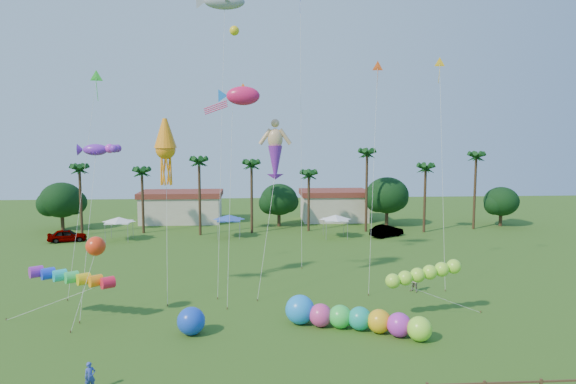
{
  "coord_description": "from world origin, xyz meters",
  "views": [
    {
      "loc": [
        -2.7,
        -30.22,
        13.45
      ],
      "look_at": [
        0.0,
        10.0,
        9.0
      ],
      "focal_mm": 32.0,
      "sensor_mm": 36.0,
      "label": 1
    }
  ],
  "objects": [
    {
      "name": "green_worm",
      "position": [
        7.38,
        5.63,
        2.89
      ],
      "size": [
        10.15,
        2.49,
        3.54
      ],
      "color": "#A3FA37",
      "rests_on": "ground"
    },
    {
      "name": "car_a",
      "position": [
        -26.44,
        35.67,
        0.79
      ],
      "size": [
        4.96,
        2.96,
        1.58
      ],
      "primitive_type": "imported",
      "rotation": [
        0.0,
        0.0,
        1.82
      ],
      "color": "#4C4C54",
      "rests_on": "ground"
    },
    {
      "name": "tent_row",
      "position": [
        -6.0,
        36.33,
        2.75
      ],
      "size": [
        31.0,
        4.0,
        0.6
      ],
      "color": "white",
      "rests_on": "ground"
    },
    {
      "name": "shark_kite",
      "position": [
        -5.15,
        16.72,
        25.15
      ],
      "size": [
        4.93,
        6.68,
        26.02
      ],
      "color": "#90959E",
      "rests_on": "ground"
    },
    {
      "name": "delta_kite_yellow",
      "position": [
        14.22,
        16.16,
        19.48
      ],
      "size": [
        1.11,
        4.45,
        20.52
      ],
      "color": "yellow",
      "rests_on": "ground"
    },
    {
      "name": "caterpillar_inflatable",
      "position": [
        3.93,
        3.77,
        0.88
      ],
      "size": [
        9.77,
        5.83,
        2.1
      ],
      "rotation": [
        0.0,
        0.0,
        -0.43
      ],
      "color": "#DE3A8B",
      "rests_on": "ground"
    },
    {
      "name": "rainbow_tube",
      "position": [
        -14.82,
        6.48,
        2.92
      ],
      "size": [
        9.13,
        3.45,
        3.36
      ],
      "color": "#F31B39",
      "rests_on": "ground"
    },
    {
      "name": "lobster_kite",
      "position": [
        -14.83,
        10.17,
        12.35
      ],
      "size": [
        3.37,
        4.92,
        13.0
      ],
      "color": "purple",
      "rests_on": "ground"
    },
    {
      "name": "buildings_row",
      "position": [
        -3.09,
        50.0,
        2.0
      ],
      "size": [
        35.0,
        7.0,
        4.0
      ],
      "color": "beige",
      "rests_on": "ground"
    },
    {
      "name": "fish_kite",
      "position": [
        -3.53,
        12.83,
        16.7
      ],
      "size": [
        4.37,
        5.42,
        17.58
      ],
      "color": "#E71956",
      "rests_on": "ground"
    },
    {
      "name": "tree_line",
      "position": [
        3.57,
        44.0,
        4.28
      ],
      "size": [
        69.46,
        8.91,
        11.0
      ],
      "color": "#3A2819",
      "rests_on": "ground"
    },
    {
      "name": "delta_kite_red",
      "position": [
        8.24,
        15.14,
        18.99
      ],
      "size": [
        1.97,
        4.14,
        19.99
      ],
      "color": "#E55119",
      "rests_on": "ground"
    },
    {
      "name": "blue_ball",
      "position": [
        -7.01,
        3.69,
        0.95
      ],
      "size": [
        1.89,
        1.89,
        1.89
      ],
      "primitive_type": "sphere",
      "color": "blue",
      "rests_on": "ground"
    },
    {
      "name": "spectator_a",
      "position": [
        -11.41,
        -3.74,
        0.78
      ],
      "size": [
        0.68,
        0.62,
        1.56
      ],
      "primitive_type": "imported",
      "rotation": [
        0.0,
        0.0,
        0.55
      ],
      "color": "#3349B3",
      "rests_on": "ground"
    },
    {
      "name": "delta_kite_blue",
      "position": [
        2.17,
        23.58,
        26.66
      ],
      "size": [
        1.05,
        3.4,
        28.18
      ],
      "color": "#1730CF",
      "rests_on": "ground"
    },
    {
      "name": "orange_ball_kite",
      "position": [
        -13.93,
        6.33,
        5.64
      ],
      "size": [
        2.19,
        2.63,
        6.33
      ],
      "color": "#FF3814",
      "rests_on": "ground"
    },
    {
      "name": "squid_kite",
      "position": [
        -10.05,
        13.4,
        12.3
      ],
      "size": [
        2.07,
        4.77,
        14.99
      ],
      "color": "orange",
      "rests_on": "ground"
    },
    {
      "name": "spectator_b",
      "position": [
        11.09,
        12.03,
        0.93
      ],
      "size": [
        1.12,
        1.14,
        1.86
      ],
      "primitive_type": "imported",
      "rotation": [
        0.0,
        0.0,
        -0.85
      ],
      "color": "gray",
      "rests_on": "ground"
    },
    {
      "name": "merman_kite",
      "position": [
        -0.83,
        14.03,
        11.9
      ],
      "size": [
        2.77,
        4.35,
        14.4
      ],
      "color": "tan",
      "rests_on": "ground"
    },
    {
      "name": "car_b",
      "position": [
        14.96,
        36.14,
        0.79
      ],
      "size": [
        4.98,
        3.9,
        1.58
      ],
      "primitive_type": "imported",
      "rotation": [
        0.0,
        0.0,
        2.11
      ],
      "color": "#4C4C54",
      "rests_on": "ground"
    },
    {
      "name": "ground",
      "position": [
        0.0,
        0.0,
        0.0
      ],
      "size": [
        160.0,
        160.0,
        0.0
      ],
      "primitive_type": "plane",
      "color": "#285116",
      "rests_on": "ground"
    },
    {
      "name": "delta_kite_green",
      "position": [
        -16.13,
        15.42,
        18.12
      ],
      "size": [
        2.55,
        4.24,
        19.03
      ],
      "color": "#36E837",
      "rests_on": "ground"
    }
  ]
}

